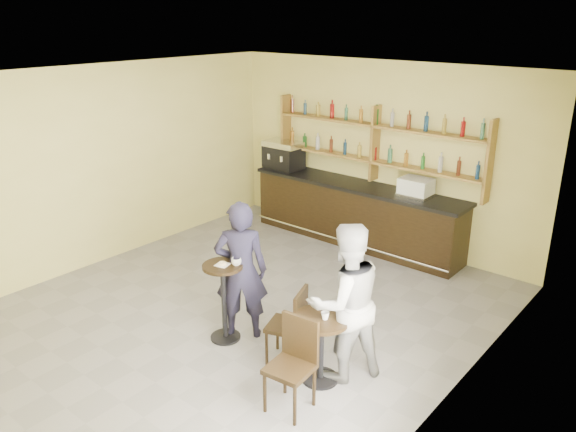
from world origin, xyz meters
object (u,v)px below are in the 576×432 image
Objects in this scene: chair_south at (290,368)px; patron_second at (345,302)px; chair_west at (286,325)px; bar_counter at (356,213)px; pedestal_table at (224,302)px; cafe_table at (321,349)px; pastry_case at (416,188)px; espresso_machine at (284,155)px; man_main at (241,270)px.

patron_second is at bearing 78.98° from chair_south.
chair_west is at bearing 126.75° from chair_south.
bar_counter reaches higher than chair_west.
pedestal_table is 1.29× the size of cafe_table.
pastry_case is 0.50× the size of pedestal_table.
patron_second is at bearing -72.35° from pastry_case.
bar_counter is at bearing 97.70° from pedestal_table.
patron_second is at bearing -58.47° from bar_counter.
bar_counter is 5.08× the size of cafe_table.
espresso_machine is (-1.69, 0.00, 0.81)m from bar_counter.
cafe_table is 0.56m from chair_west.
patron_second is (3.77, -3.39, -0.44)m from espresso_machine.
pedestal_table reaches higher than cafe_table.
chair_south is at bearing -46.06° from espresso_machine.
chair_west is 0.84m from patron_second.
chair_west is (-0.55, 0.05, 0.08)m from cafe_table.
chair_west is (0.27, -3.61, -0.78)m from pastry_case.
patron_second is (1.47, 0.14, 0.02)m from man_main.
pastry_case is (1.13, 0.00, 0.71)m from bar_counter.
pedestal_table is at bearing -100.92° from chair_west.
bar_counter is 2.24× the size of man_main.
chair_west is at bearing -46.40° from espresso_machine.
bar_counter is 3.94× the size of pedestal_table.
pastry_case reaches higher than bar_counter.
man_main is at bearing -55.86° from patron_second.
cafe_table is (1.35, -0.13, -0.51)m from man_main.
espresso_machine reaches higher than bar_counter.
espresso_machine is at bearing 120.36° from pedestal_table.
cafe_table is at bearing 135.20° from man_main.
chair_south reaches higher than cafe_table.
espresso_machine is 5.70m from chair_south.
pastry_case is 3.84m from cafe_table.
cafe_table is at bearing -42.12° from espresso_machine.
patron_second reaches higher than pedestal_table.
chair_south is (3.69, -4.26, -0.86)m from espresso_machine.
chair_south reaches higher than chair_west.
pedestal_table is at bearing -56.62° from espresso_machine.
espresso_machine is 0.72× the size of chair_south.
patron_second is at bearing 88.34° from chair_west.
cafe_table is at bearing 3.47° from patron_second.
chair_south is (1.40, -0.73, -0.40)m from man_main.
pedestal_table is at bearing 25.71° from man_main.
chair_south is at bearing 113.13° from man_main.
man_main reaches higher than cafe_table.
man_main is (-0.52, -3.53, -0.35)m from pastry_case.
chair_south is (0.05, -0.60, 0.10)m from cafe_table.
patron_second reaches higher than man_main.
pastry_case is 0.51× the size of chair_south.
chair_west is (1.40, -3.61, -0.07)m from bar_counter.
pastry_case reaches higher than chair_south.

